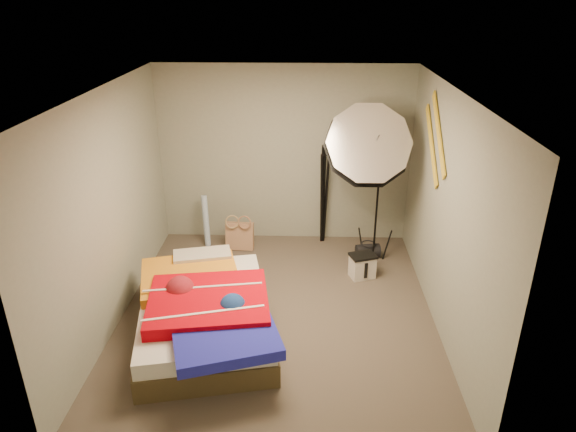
{
  "coord_description": "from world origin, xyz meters",
  "views": [
    {
      "loc": [
        0.29,
        -4.87,
        3.38
      ],
      "look_at": [
        0.1,
        0.6,
        0.95
      ],
      "focal_mm": 32.0,
      "sensor_mm": 36.0,
      "label": 1
    }
  ],
  "objects_px": {
    "tote_bag": "(240,236)",
    "bed": "(205,312)",
    "camera_case": "(362,267)",
    "camera_tripod": "(324,188)",
    "photo_umbrella": "(368,147)",
    "duffel_bag": "(368,251)",
    "wrapping_roll": "(206,221)"
  },
  "relations": [
    {
      "from": "photo_umbrella",
      "to": "camera_tripod",
      "type": "bearing_deg",
      "value": 126.56
    },
    {
      "from": "wrapping_roll",
      "to": "bed",
      "type": "relative_size",
      "value": 0.33
    },
    {
      "from": "tote_bag",
      "to": "camera_case",
      "type": "distance_m",
      "value": 1.8
    },
    {
      "from": "photo_umbrella",
      "to": "tote_bag",
      "type": "bearing_deg",
      "value": 167.06
    },
    {
      "from": "bed",
      "to": "photo_umbrella",
      "type": "distance_m",
      "value": 2.75
    },
    {
      "from": "camera_case",
      "to": "bed",
      "type": "distance_m",
      "value": 2.17
    },
    {
      "from": "wrapping_roll",
      "to": "photo_umbrella",
      "type": "xyz_separation_m",
      "value": [
        2.16,
        -0.51,
        1.26
      ]
    },
    {
      "from": "bed",
      "to": "camera_tripod",
      "type": "relative_size",
      "value": 1.54
    },
    {
      "from": "tote_bag",
      "to": "camera_case",
      "type": "bearing_deg",
      "value": -20.24
    },
    {
      "from": "bed",
      "to": "camera_case",
      "type": "bearing_deg",
      "value": 35.26
    },
    {
      "from": "wrapping_roll",
      "to": "camera_tripod",
      "type": "relative_size",
      "value": 0.51
    },
    {
      "from": "camera_case",
      "to": "duffel_bag",
      "type": "relative_size",
      "value": 0.93
    },
    {
      "from": "duffel_bag",
      "to": "camera_tripod",
      "type": "bearing_deg",
      "value": 131.34
    },
    {
      "from": "tote_bag",
      "to": "bed",
      "type": "xyz_separation_m",
      "value": [
        -0.12,
        -1.98,
        0.09
      ]
    },
    {
      "from": "camera_case",
      "to": "bed",
      "type": "relative_size",
      "value": 0.13
    },
    {
      "from": "camera_tripod",
      "to": "duffel_bag",
      "type": "bearing_deg",
      "value": -38.77
    },
    {
      "from": "tote_bag",
      "to": "camera_tripod",
      "type": "bearing_deg",
      "value": 17.29
    },
    {
      "from": "photo_umbrella",
      "to": "wrapping_roll",
      "type": "bearing_deg",
      "value": 166.72
    },
    {
      "from": "bed",
      "to": "tote_bag",
      "type": "bearing_deg",
      "value": 86.51
    },
    {
      "from": "camera_case",
      "to": "camera_tripod",
      "type": "height_order",
      "value": "camera_tripod"
    },
    {
      "from": "photo_umbrella",
      "to": "camera_tripod",
      "type": "distance_m",
      "value": 1.15
    },
    {
      "from": "camera_case",
      "to": "photo_umbrella",
      "type": "relative_size",
      "value": 0.13
    },
    {
      "from": "wrapping_roll",
      "to": "duffel_bag",
      "type": "relative_size",
      "value": 2.3
    },
    {
      "from": "wrapping_roll",
      "to": "bed",
      "type": "height_order",
      "value": "wrapping_roll"
    },
    {
      "from": "duffel_bag",
      "to": "camera_tripod",
      "type": "relative_size",
      "value": 0.22
    },
    {
      "from": "wrapping_roll",
      "to": "camera_case",
      "type": "xyz_separation_m",
      "value": [
        2.14,
        -0.86,
        -0.22
      ]
    },
    {
      "from": "camera_case",
      "to": "duffel_bag",
      "type": "distance_m",
      "value": 0.54
    },
    {
      "from": "camera_case",
      "to": "camera_tripod",
      "type": "bearing_deg",
      "value": 96.14
    },
    {
      "from": "tote_bag",
      "to": "bed",
      "type": "distance_m",
      "value": 1.99
    },
    {
      "from": "tote_bag",
      "to": "camera_case",
      "type": "xyz_separation_m",
      "value": [
        1.65,
        -0.73,
        -0.05
      ]
    },
    {
      "from": "photo_umbrella",
      "to": "camera_tripod",
      "type": "relative_size",
      "value": 1.58
    },
    {
      "from": "wrapping_roll",
      "to": "photo_umbrella",
      "type": "distance_m",
      "value": 2.55
    }
  ]
}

